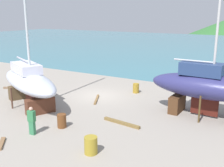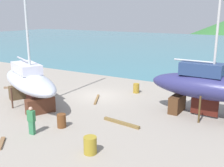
% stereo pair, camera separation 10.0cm
% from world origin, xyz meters
% --- Properties ---
extents(ground_plane, '(45.38, 45.38, 0.00)m').
position_xyz_m(ground_plane, '(0.00, -4.45, 0.00)').
color(ground_plane, gray).
extents(sea_water, '(157.18, 68.39, 0.01)m').
position_xyz_m(sea_water, '(0.00, 41.09, 0.00)').
color(sea_water, teal).
rests_on(sea_water, ground).
extents(sailboat_small_center, '(8.78, 5.86, 14.16)m').
position_xyz_m(sailboat_small_center, '(-3.19, -4.60, 1.88)').
color(sailboat_small_center, '#552E1E').
rests_on(sailboat_small_center, ground).
extents(sailboat_mid_port, '(7.62, 2.57, 12.54)m').
position_xyz_m(sailboat_mid_port, '(8.74, -0.44, 2.10)').
color(sailboat_mid_port, '#45311F').
rests_on(sailboat_mid_port, ground).
extents(worker, '(0.45, 0.27, 1.67)m').
position_xyz_m(worker, '(0.88, -8.32, 0.86)').
color(worker, '#347C4F').
rests_on(worker, ground).
extents(barrel_tar_black, '(0.69, 0.69, 0.84)m').
position_xyz_m(barrel_tar_black, '(2.33, 2.45, 0.42)').
color(barrel_tar_black, olive).
rests_on(barrel_tar_black, ground).
extents(barrel_rust_near, '(0.93, 0.93, 0.89)m').
position_xyz_m(barrel_rust_near, '(5.05, -8.46, 0.44)').
color(barrel_rust_near, olive).
rests_on(barrel_rust_near, ground).
extents(barrel_by_slipway, '(0.70, 0.70, 0.85)m').
position_xyz_m(barrel_by_slipway, '(1.68, -6.68, 0.42)').
color(barrel_by_slipway, brown).
rests_on(barrel_by_slipway, ground).
extents(timber_long_fore, '(1.27, 0.75, 0.17)m').
position_xyz_m(timber_long_fore, '(-8.30, -2.20, 0.08)').
color(timber_long_fore, '#7E634B').
rests_on(timber_long_fore, ground).
extents(timber_short_cross, '(1.11, 1.18, 0.12)m').
position_xyz_m(timber_short_cross, '(0.39, -10.09, 0.06)').
color(timber_short_cross, brown).
rests_on(timber_short_cross, ground).
extents(timber_plank_far, '(1.41, 1.47, 0.15)m').
position_xyz_m(timber_plank_far, '(-6.32, 0.14, 0.07)').
color(timber_plank_far, brown).
rests_on(timber_plank_far, ground).
extents(timber_short_skew, '(2.66, 0.51, 0.18)m').
position_xyz_m(timber_short_skew, '(4.60, -4.40, 0.09)').
color(timber_short_skew, brown).
rests_on(timber_short_skew, ground).
extents(timber_plank_near, '(1.22, 2.20, 0.12)m').
position_xyz_m(timber_plank_near, '(0.50, -1.05, 0.06)').
color(timber_plank_near, brown).
rests_on(timber_plank_near, ground).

